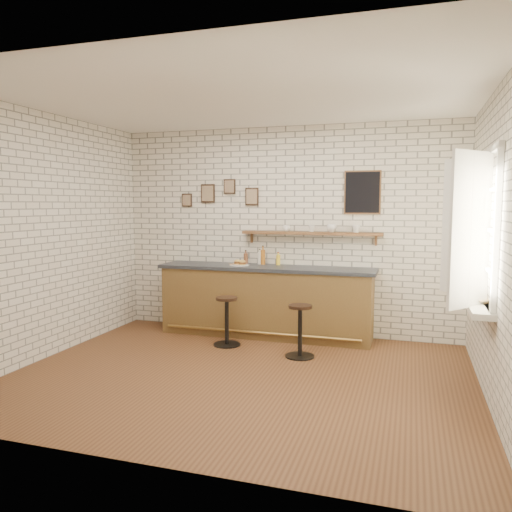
% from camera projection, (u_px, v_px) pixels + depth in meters
% --- Properties ---
extents(ground, '(5.00, 5.00, 0.00)m').
position_uv_depth(ground, '(240.00, 375.00, 5.52)').
color(ground, brown).
rests_on(ground, ground).
extents(bar_counter, '(3.10, 0.65, 1.01)m').
position_uv_depth(bar_counter, '(266.00, 301.00, 7.14)').
color(bar_counter, brown).
rests_on(bar_counter, ground).
extents(sandwich_plate, '(0.28, 0.28, 0.01)m').
position_uv_depth(sandwich_plate, '(239.00, 265.00, 7.19)').
color(sandwich_plate, white).
rests_on(sandwich_plate, bar_counter).
extents(ciabatta_sandwich, '(0.21, 0.15, 0.07)m').
position_uv_depth(ciabatta_sandwich, '(240.00, 262.00, 7.18)').
color(ciabatta_sandwich, '#DAB059').
rests_on(ciabatta_sandwich, sandwich_plate).
extents(potato_chips, '(0.27, 0.19, 0.00)m').
position_uv_depth(potato_chips, '(238.00, 264.00, 7.20)').
color(potato_chips, '#ECA753').
rests_on(potato_chips, sandwich_plate).
extents(bitters_bottle_brown, '(0.06, 0.06, 0.20)m').
position_uv_depth(bitters_bottle_brown, '(246.00, 258.00, 7.37)').
color(bitters_bottle_brown, brown).
rests_on(bitters_bottle_brown, bar_counter).
extents(bitters_bottle_white, '(0.06, 0.06, 0.23)m').
position_uv_depth(bitters_bottle_white, '(260.00, 258.00, 7.31)').
color(bitters_bottle_white, silver).
rests_on(bitters_bottle_white, bar_counter).
extents(bitters_bottle_amber, '(0.07, 0.07, 0.28)m').
position_uv_depth(bitters_bottle_amber, '(263.00, 257.00, 7.29)').
color(bitters_bottle_amber, '#AF631C').
rests_on(bitters_bottle_amber, bar_counter).
extents(condiment_bottle_yellow, '(0.06, 0.06, 0.19)m').
position_uv_depth(condiment_bottle_yellow, '(278.00, 260.00, 7.23)').
color(condiment_bottle_yellow, yellow).
rests_on(condiment_bottle_yellow, bar_counter).
extents(bar_stool_left, '(0.37, 0.37, 0.65)m').
position_uv_depth(bar_stool_left, '(227.00, 320.00, 6.67)').
color(bar_stool_left, black).
rests_on(bar_stool_left, ground).
extents(bar_stool_right, '(0.36, 0.36, 0.65)m').
position_uv_depth(bar_stool_right, '(300.00, 329.00, 6.16)').
color(bar_stool_right, black).
rests_on(bar_stool_right, ground).
extents(wall_shelf, '(2.00, 0.18, 0.18)m').
position_uv_depth(wall_shelf, '(311.00, 233.00, 7.06)').
color(wall_shelf, brown).
rests_on(wall_shelf, ground).
extents(shelf_cup_a, '(0.15, 0.15, 0.09)m').
position_uv_depth(shelf_cup_a, '(287.00, 228.00, 7.15)').
color(shelf_cup_a, white).
rests_on(shelf_cup_a, wall_shelf).
extents(shelf_cup_b, '(0.13, 0.13, 0.09)m').
position_uv_depth(shelf_cup_b, '(312.00, 229.00, 7.04)').
color(shelf_cup_b, white).
rests_on(shelf_cup_b, wall_shelf).
extents(shelf_cup_c, '(0.15, 0.15, 0.11)m').
position_uv_depth(shelf_cup_c, '(332.00, 228.00, 6.96)').
color(shelf_cup_c, white).
rests_on(shelf_cup_c, wall_shelf).
extents(shelf_cup_d, '(0.13, 0.13, 0.10)m').
position_uv_depth(shelf_cup_d, '(356.00, 229.00, 6.86)').
color(shelf_cup_d, white).
rests_on(shelf_cup_d, wall_shelf).
extents(back_wall_decor, '(2.96, 0.02, 0.56)m').
position_uv_depth(back_wall_decor, '(300.00, 193.00, 7.12)').
color(back_wall_decor, black).
rests_on(back_wall_decor, ground).
extents(window_sill, '(0.20, 1.35, 0.06)m').
position_uv_depth(window_sill, '(476.00, 303.00, 5.00)').
color(window_sill, white).
rests_on(window_sill, ground).
extents(casement_window, '(0.40, 1.30, 1.56)m').
position_uv_depth(casement_window, '(474.00, 229.00, 4.94)').
color(casement_window, white).
rests_on(casement_window, ground).
extents(book_lower, '(0.24, 0.28, 0.02)m').
position_uv_depth(book_lower, '(475.00, 301.00, 4.93)').
color(book_lower, tan).
rests_on(book_lower, window_sill).
extents(book_upper, '(0.27, 0.27, 0.02)m').
position_uv_depth(book_upper, '(475.00, 298.00, 4.94)').
color(book_upper, tan).
rests_on(book_upper, book_lower).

